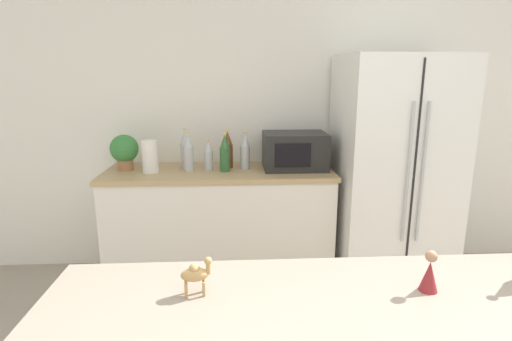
{
  "coord_description": "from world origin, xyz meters",
  "views": [
    {
      "loc": [
        -0.43,
        -0.6,
        1.6
      ],
      "look_at": [
        -0.32,
        1.45,
        1.11
      ],
      "focal_mm": 28.0,
      "sensor_mm": 36.0,
      "label": 1
    }
  ],
  "objects_px": {
    "paper_towel_roll": "(150,157)",
    "back_bottle_5": "(185,150)",
    "back_bottle_2": "(225,154)",
    "camel_figurine": "(196,274)",
    "back_bottle_0": "(208,156)",
    "refrigerator": "(392,173)",
    "wise_man_figurine_blue": "(430,274)",
    "microwave": "(295,151)",
    "back_bottle_1": "(188,153)",
    "back_bottle_3": "(245,151)",
    "back_bottle_4": "(228,150)",
    "potted_plant": "(124,150)"
  },
  "relations": [
    {
      "from": "back_bottle_5",
      "to": "back_bottle_0",
      "type": "bearing_deg",
      "value": -20.96
    },
    {
      "from": "microwave",
      "to": "back_bottle_2",
      "type": "height_order",
      "value": "back_bottle_2"
    },
    {
      "from": "back_bottle_3",
      "to": "camel_figurine",
      "type": "relative_size",
      "value": 2.28
    },
    {
      "from": "wise_man_figurine_blue",
      "to": "back_bottle_0",
      "type": "bearing_deg",
      "value": 113.54
    },
    {
      "from": "back_bottle_4",
      "to": "paper_towel_roll",
      "type": "bearing_deg",
      "value": -168.24
    },
    {
      "from": "potted_plant",
      "to": "back_bottle_2",
      "type": "bearing_deg",
      "value": -7.13
    },
    {
      "from": "refrigerator",
      "to": "back_bottle_1",
      "type": "bearing_deg",
      "value": 177.84
    },
    {
      "from": "paper_towel_roll",
      "to": "back_bottle_2",
      "type": "bearing_deg",
      "value": 0.11
    },
    {
      "from": "back_bottle_4",
      "to": "back_bottle_3",
      "type": "bearing_deg",
      "value": -18.25
    },
    {
      "from": "back_bottle_3",
      "to": "back_bottle_4",
      "type": "xyz_separation_m",
      "value": [
        -0.13,
        0.04,
        0.01
      ]
    },
    {
      "from": "microwave",
      "to": "back_bottle_5",
      "type": "xyz_separation_m",
      "value": [
        -0.85,
        0.06,
        0.01
      ]
    },
    {
      "from": "refrigerator",
      "to": "back_bottle_3",
      "type": "xyz_separation_m",
      "value": [
        -1.13,
        0.11,
        0.16
      ]
    },
    {
      "from": "wise_man_figurine_blue",
      "to": "microwave",
      "type": "bearing_deg",
      "value": 94.56
    },
    {
      "from": "back_bottle_2",
      "to": "camel_figurine",
      "type": "xyz_separation_m",
      "value": [
        -0.06,
        -1.8,
        -0.04
      ]
    },
    {
      "from": "paper_towel_roll",
      "to": "back_bottle_0",
      "type": "xyz_separation_m",
      "value": [
        0.43,
        0.05,
        -0.01
      ]
    },
    {
      "from": "refrigerator",
      "to": "wise_man_figurine_blue",
      "type": "height_order",
      "value": "refrigerator"
    },
    {
      "from": "back_bottle_1",
      "to": "camel_figurine",
      "type": "distance_m",
      "value": 1.83
    },
    {
      "from": "camel_figurine",
      "to": "back_bottle_5",
      "type": "bearing_deg",
      "value": 97.47
    },
    {
      "from": "back_bottle_3",
      "to": "back_bottle_4",
      "type": "relative_size",
      "value": 0.96
    },
    {
      "from": "refrigerator",
      "to": "back_bottle_3",
      "type": "bearing_deg",
      "value": 174.22
    },
    {
      "from": "refrigerator",
      "to": "back_bottle_4",
      "type": "height_order",
      "value": "refrigerator"
    },
    {
      "from": "back_bottle_2",
      "to": "back_bottle_0",
      "type": "bearing_deg",
      "value": 157.57
    },
    {
      "from": "potted_plant",
      "to": "paper_towel_roll",
      "type": "xyz_separation_m",
      "value": [
        0.21,
        -0.1,
        -0.03
      ]
    },
    {
      "from": "back_bottle_5",
      "to": "camel_figurine",
      "type": "relative_size",
      "value": 2.44
    },
    {
      "from": "back_bottle_3",
      "to": "back_bottle_5",
      "type": "xyz_separation_m",
      "value": [
        -0.46,
        0.05,
        0.01
      ]
    },
    {
      "from": "microwave",
      "to": "back_bottle_0",
      "type": "height_order",
      "value": "microwave"
    },
    {
      "from": "potted_plant",
      "to": "back_bottle_1",
      "type": "xyz_separation_m",
      "value": [
        0.49,
        -0.08,
        -0.01
      ]
    },
    {
      "from": "back_bottle_2",
      "to": "refrigerator",
      "type": "bearing_deg",
      "value": -1.75
    },
    {
      "from": "camel_figurine",
      "to": "back_bottle_3",
      "type": "bearing_deg",
      "value": 83.57
    },
    {
      "from": "refrigerator",
      "to": "wise_man_figurine_blue",
      "type": "distance_m",
      "value": 1.88
    },
    {
      "from": "back_bottle_0",
      "to": "back_bottle_3",
      "type": "bearing_deg",
      "value": 4.72
    },
    {
      "from": "back_bottle_1",
      "to": "back_bottle_3",
      "type": "xyz_separation_m",
      "value": [
        0.43,
        0.06,
        -0.01
      ]
    },
    {
      "from": "wise_man_figurine_blue",
      "to": "back_bottle_4",
      "type": "bearing_deg",
      "value": 109.02
    },
    {
      "from": "back_bottle_3",
      "to": "camel_figurine",
      "type": "height_order",
      "value": "back_bottle_3"
    },
    {
      "from": "microwave",
      "to": "camel_figurine",
      "type": "distance_m",
      "value": 1.96
    },
    {
      "from": "back_bottle_2",
      "to": "back_bottle_3",
      "type": "bearing_deg",
      "value": 25.82
    },
    {
      "from": "back_bottle_4",
      "to": "camel_figurine",
      "type": "xyz_separation_m",
      "value": [
        -0.08,
        -1.92,
        -0.04
      ]
    },
    {
      "from": "paper_towel_roll",
      "to": "back_bottle_2",
      "type": "relative_size",
      "value": 0.84
    },
    {
      "from": "back_bottle_2",
      "to": "wise_man_figurine_blue",
      "type": "relative_size",
      "value": 2.06
    },
    {
      "from": "back_bottle_0",
      "to": "back_bottle_2",
      "type": "bearing_deg",
      "value": -22.43
    },
    {
      "from": "refrigerator",
      "to": "back_bottle_5",
      "type": "bearing_deg",
      "value": 174.21
    },
    {
      "from": "paper_towel_roll",
      "to": "microwave",
      "type": "relative_size",
      "value": 0.5
    },
    {
      "from": "microwave",
      "to": "back_bottle_3",
      "type": "distance_m",
      "value": 0.38
    },
    {
      "from": "back_bottle_2",
      "to": "back_bottle_3",
      "type": "height_order",
      "value": "back_bottle_3"
    },
    {
      "from": "potted_plant",
      "to": "camel_figurine",
      "type": "xyz_separation_m",
      "value": [
        0.71,
        -1.9,
        -0.05
      ]
    },
    {
      "from": "microwave",
      "to": "back_bottle_1",
      "type": "height_order",
      "value": "back_bottle_1"
    },
    {
      "from": "paper_towel_roll",
      "to": "back_bottle_5",
      "type": "xyz_separation_m",
      "value": [
        0.25,
        0.12,
        0.03
      ]
    },
    {
      "from": "refrigerator",
      "to": "back_bottle_0",
      "type": "xyz_separation_m",
      "value": [
        -1.41,
        0.09,
        0.13
      ]
    },
    {
      "from": "refrigerator",
      "to": "potted_plant",
      "type": "height_order",
      "value": "refrigerator"
    },
    {
      "from": "back_bottle_3",
      "to": "microwave",
      "type": "bearing_deg",
      "value": -1.27
    }
  ]
}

